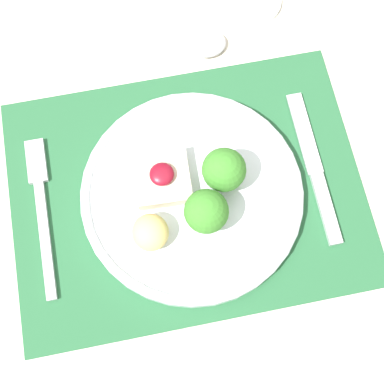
{
  "coord_description": "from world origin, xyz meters",
  "views": [
    {
      "loc": [
        -0.03,
        -0.21,
        1.42
      ],
      "look_at": [
        0.01,
        -0.01,
        0.8
      ],
      "focal_mm": 50.0,
      "sensor_mm": 36.0,
      "label": 1
    }
  ],
  "objects_px": {
    "dinner_plate": "(192,194)",
    "spoon": "(192,46)",
    "knife": "(317,176)",
    "fork": "(41,204)"
  },
  "relations": [
    {
      "from": "dinner_plate",
      "to": "spoon",
      "type": "relative_size",
      "value": 1.44
    },
    {
      "from": "dinner_plate",
      "to": "knife",
      "type": "relative_size",
      "value": 1.33
    },
    {
      "from": "dinner_plate",
      "to": "knife",
      "type": "bearing_deg",
      "value": -1.12
    },
    {
      "from": "fork",
      "to": "knife",
      "type": "relative_size",
      "value": 1.0
    },
    {
      "from": "fork",
      "to": "knife",
      "type": "xyz_separation_m",
      "value": [
        0.35,
        -0.03,
        -0.0
      ]
    },
    {
      "from": "dinner_plate",
      "to": "knife",
      "type": "height_order",
      "value": "dinner_plate"
    },
    {
      "from": "fork",
      "to": "spoon",
      "type": "relative_size",
      "value": 1.09
    },
    {
      "from": "dinner_plate",
      "to": "fork",
      "type": "bearing_deg",
      "value": 171.63
    },
    {
      "from": "fork",
      "to": "spoon",
      "type": "xyz_separation_m",
      "value": [
        0.23,
        0.19,
        0.0
      ]
    },
    {
      "from": "knife",
      "to": "spoon",
      "type": "xyz_separation_m",
      "value": [
        -0.12,
        0.22,
        0.0
      ]
    }
  ]
}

